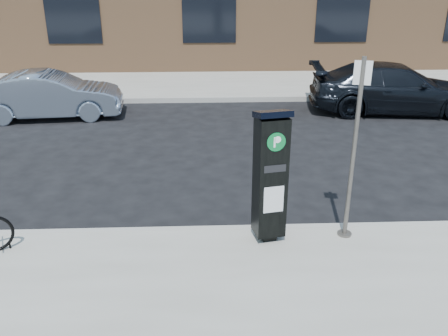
{
  "coord_description": "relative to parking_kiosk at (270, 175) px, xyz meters",
  "views": [
    {
      "loc": [
        -0.2,
        -6.39,
        3.83
      ],
      "look_at": [
        0.08,
        0.5,
        0.93
      ],
      "focal_mm": 38.0,
      "sensor_mm": 36.0,
      "label": 1
    }
  ],
  "objects": [
    {
      "name": "parking_kiosk",
      "position": [
        0.0,
        0.0,
        0.0
      ],
      "size": [
        0.53,
        0.48,
        1.99
      ],
      "rotation": [
        0.0,
        0.0,
        0.2
      ],
      "color": "black",
      "rests_on": "sidewalk_near"
    },
    {
      "name": "car_silver",
      "position": [
        -5.15,
        6.9,
        -0.54
      ],
      "size": [
        3.96,
        1.71,
        1.27
      ],
      "primitive_type": "imported",
      "rotation": [
        0.0,
        0.0,
        1.67
      ],
      "color": "gray",
      "rests_on": "ground"
    },
    {
      "name": "car_dark",
      "position": [
        4.51,
        7.1,
        -0.48
      ],
      "size": [
        4.93,
        2.38,
        1.38
      ],
      "primitive_type": "imported",
      "rotation": [
        0.0,
        0.0,
        1.47
      ],
      "color": "black",
      "rests_on": "ground"
    },
    {
      "name": "ground",
      "position": [
        -0.7,
        0.35,
        -1.17
      ],
      "size": [
        120.0,
        120.0,
        0.0
      ],
      "primitive_type": "plane",
      "color": "black",
      "rests_on": "ground"
    },
    {
      "name": "curb_far",
      "position": [
        -0.7,
        8.37,
        -1.09
      ],
      "size": [
        60.0,
        0.12,
        0.16
      ],
      "primitive_type": "cube",
      "color": "#9E9B93",
      "rests_on": "ground"
    },
    {
      "name": "sign_pole",
      "position": [
        1.17,
        0.05,
        0.29
      ],
      "size": [
        0.23,
        0.21,
        2.64
      ],
      "rotation": [
        0.0,
        0.0,
        -0.26
      ],
      "color": "#5F5854",
      "rests_on": "sidewalk_near"
    },
    {
      "name": "sidewalk_far",
      "position": [
        -0.7,
        14.35,
        -1.09
      ],
      "size": [
        60.0,
        12.0,
        0.15
      ],
      "primitive_type": "cube",
      "color": "gray",
      "rests_on": "ground"
    },
    {
      "name": "curb_near",
      "position": [
        -0.7,
        0.33,
        -1.09
      ],
      "size": [
        60.0,
        0.12,
        0.16
      ],
      "primitive_type": "cube",
      "color": "#9E9B93",
      "rests_on": "ground"
    }
  ]
}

